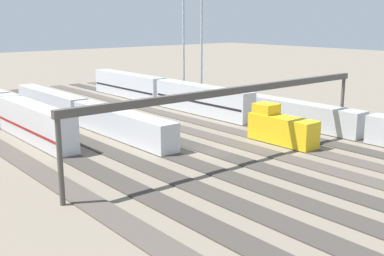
{
  "coord_description": "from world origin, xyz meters",
  "views": [
    {
      "loc": [
        -42.01,
        38.63,
        16.5
      ],
      "look_at": [
        4.05,
        0.22,
        2.5
      ],
      "focal_mm": 43.86,
      "sensor_mm": 36.0,
      "label": 1
    }
  ],
  "objects_px": {
    "train_on_track_0": "(296,113)",
    "train_on_track_5": "(82,111)",
    "train_on_track_2": "(281,128)",
    "train_on_track_7": "(2,109)",
    "train_on_track_1": "(161,92)",
    "signal_gantry": "(237,95)",
    "light_mast_0": "(183,5)"
  },
  "relations": [
    {
      "from": "train_on_track_7",
      "to": "light_mast_0",
      "type": "height_order",
      "value": "light_mast_0"
    },
    {
      "from": "light_mast_0",
      "to": "signal_gantry",
      "type": "height_order",
      "value": "light_mast_0"
    },
    {
      "from": "train_on_track_0",
      "to": "train_on_track_2",
      "type": "xyz_separation_m",
      "value": [
        -5.36,
        10.0,
        0.14
      ]
    },
    {
      "from": "train_on_track_1",
      "to": "signal_gantry",
      "type": "bearing_deg",
      "value": 157.1
    },
    {
      "from": "train_on_track_5",
      "to": "train_on_track_1",
      "type": "bearing_deg",
      "value": -74.2
    },
    {
      "from": "train_on_track_0",
      "to": "train_on_track_7",
      "type": "bearing_deg",
      "value": 49.02
    },
    {
      "from": "train_on_track_5",
      "to": "train_on_track_0",
      "type": "xyz_separation_m",
      "value": [
        -23.09,
        -25.0,
        0.0
      ]
    },
    {
      "from": "train_on_track_7",
      "to": "train_on_track_1",
      "type": "height_order",
      "value": "same"
    },
    {
      "from": "signal_gantry",
      "to": "light_mast_0",
      "type": "bearing_deg",
      "value": -30.85
    },
    {
      "from": "train_on_track_5",
      "to": "train_on_track_0",
      "type": "relative_size",
      "value": 0.39
    },
    {
      "from": "train_on_track_0",
      "to": "signal_gantry",
      "type": "distance_m",
      "value": 21.89
    },
    {
      "from": "train_on_track_1",
      "to": "signal_gantry",
      "type": "height_order",
      "value": "signal_gantry"
    },
    {
      "from": "train_on_track_7",
      "to": "train_on_track_1",
      "type": "distance_m",
      "value": 30.05
    },
    {
      "from": "train_on_track_5",
      "to": "train_on_track_2",
      "type": "xyz_separation_m",
      "value": [
        -28.45,
        -15.0,
        0.14
      ]
    },
    {
      "from": "train_on_track_2",
      "to": "signal_gantry",
      "type": "relative_size",
      "value": 0.22
    },
    {
      "from": "train_on_track_1",
      "to": "light_mast_0",
      "type": "distance_m",
      "value": 18.65
    },
    {
      "from": "train_on_track_0",
      "to": "light_mast_0",
      "type": "relative_size",
      "value": 3.9
    },
    {
      "from": "train_on_track_0",
      "to": "train_on_track_5",
      "type": "bearing_deg",
      "value": 47.27
    },
    {
      "from": "train_on_track_5",
      "to": "train_on_track_7",
      "type": "xyz_separation_m",
      "value": [
        7.31,
        10.0,
        0.56
      ]
    },
    {
      "from": "train_on_track_5",
      "to": "train_on_track_2",
      "type": "bearing_deg",
      "value": -152.2
    },
    {
      "from": "signal_gantry",
      "to": "train_on_track_5",
      "type": "bearing_deg",
      "value": 9.51
    },
    {
      "from": "train_on_track_7",
      "to": "train_on_track_0",
      "type": "distance_m",
      "value": 46.36
    },
    {
      "from": "train_on_track_2",
      "to": "signal_gantry",
      "type": "xyz_separation_m",
      "value": [
        -1.4,
        10.0,
        5.64
      ]
    },
    {
      "from": "train_on_track_2",
      "to": "light_mast_0",
      "type": "xyz_separation_m",
      "value": [
        36.95,
        -12.9,
        17.09
      ]
    },
    {
      "from": "train_on_track_5",
      "to": "train_on_track_2",
      "type": "distance_m",
      "value": 32.16
    },
    {
      "from": "train_on_track_0",
      "to": "train_on_track_1",
      "type": "xyz_separation_m",
      "value": [
        28.75,
        5.0,
        0.57
      ]
    },
    {
      "from": "train_on_track_2",
      "to": "signal_gantry",
      "type": "bearing_deg",
      "value": 97.96
    },
    {
      "from": "train_on_track_0",
      "to": "train_on_track_2",
      "type": "bearing_deg",
      "value": 118.2
    },
    {
      "from": "light_mast_0",
      "to": "train_on_track_7",
      "type": "bearing_deg",
      "value": 91.79
    },
    {
      "from": "train_on_track_7",
      "to": "train_on_track_0",
      "type": "relative_size",
      "value": 0.39
    },
    {
      "from": "signal_gantry",
      "to": "train_on_track_7",
      "type": "bearing_deg",
      "value": 21.98
    },
    {
      "from": "train_on_track_5",
      "to": "train_on_track_2",
      "type": "relative_size",
      "value": 4.72
    }
  ]
}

